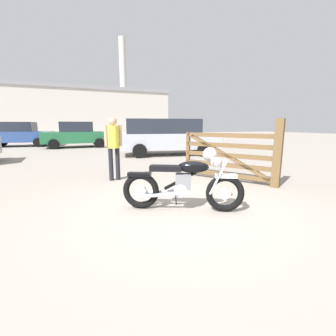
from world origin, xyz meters
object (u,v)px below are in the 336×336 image
at_px(timber_gate, 238,155).
at_px(bystander, 113,142).
at_px(white_estate_far, 167,136).
at_px(dark_sedan_left, 77,135).
at_px(vintage_motorcycle, 185,182).
at_px(pale_sedan_back, 19,134).

xyz_separation_m(timber_gate, bystander, (-2.93, 1.32, 0.32)).
height_order(timber_gate, white_estate_far, white_estate_far).
height_order(bystander, dark_sedan_left, dark_sedan_left).
relative_size(bystander, dark_sedan_left, 0.39).
xyz_separation_m(vintage_motorcycle, pale_sedan_back, (-5.57, 15.18, 0.34)).
xyz_separation_m(white_estate_far, pale_sedan_back, (-7.89, 7.99, -0.10)).
xyz_separation_m(timber_gate, dark_sedan_left, (-3.95, 11.70, 0.13)).
distance_m(dark_sedan_left, pale_sedan_back, 4.28).
distance_m(bystander, dark_sedan_left, 10.44).
bearing_deg(timber_gate, dark_sedan_left, -15.14).
xyz_separation_m(vintage_motorcycle, timber_gate, (2.10, 1.36, 0.21)).
bearing_deg(pale_sedan_back, dark_sedan_left, -24.67).
relative_size(dark_sedan_left, pale_sedan_back, 0.98).
xyz_separation_m(bystander, pale_sedan_back, (-4.74, 12.51, -0.18)).
distance_m(vintage_motorcycle, pale_sedan_back, 16.18).
xyz_separation_m(vintage_motorcycle, white_estate_far, (2.32, 7.20, 0.45)).
bearing_deg(dark_sedan_left, bystander, 93.91).
bearing_deg(white_estate_far, timber_gate, -82.27).
bearing_deg(vintage_motorcycle, timber_gate, 59.74).
xyz_separation_m(vintage_motorcycle, dark_sedan_left, (-1.85, 13.06, 0.34)).
bearing_deg(white_estate_far, pale_sedan_back, 144.58).
height_order(timber_gate, bystander, bystander).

